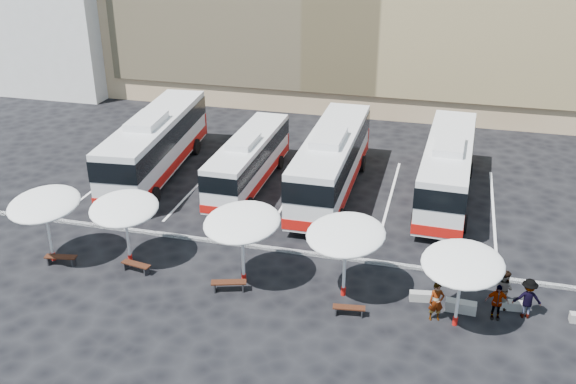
% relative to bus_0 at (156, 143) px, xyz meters
% --- Properties ---
extents(ground, '(120.00, 120.00, 0.00)m').
position_rel_bus_0_xyz_m(ground, '(9.17, -8.20, -2.17)').
color(ground, black).
rests_on(ground, ground).
extents(curb_divider, '(34.00, 0.25, 0.15)m').
position_rel_bus_0_xyz_m(curb_divider, '(9.17, -7.70, -2.10)').
color(curb_divider, black).
rests_on(curb_divider, ground).
extents(bay_lines, '(24.15, 12.00, 0.01)m').
position_rel_bus_0_xyz_m(bay_lines, '(9.17, -0.20, -2.17)').
color(bay_lines, white).
rests_on(bay_lines, ground).
extents(bus_0, '(4.02, 13.59, 4.25)m').
position_rel_bus_0_xyz_m(bus_0, '(0.00, 0.00, 0.00)').
color(bus_0, silver).
rests_on(bus_0, ground).
extents(bus_1, '(2.59, 10.84, 3.44)m').
position_rel_bus_0_xyz_m(bus_1, '(6.35, -0.20, -0.42)').
color(bus_1, silver).
rests_on(bus_1, ground).
extents(bus_2, '(3.10, 13.10, 4.16)m').
position_rel_bus_0_xyz_m(bus_2, '(11.52, 0.05, -0.05)').
color(bus_2, silver).
rests_on(bus_2, ground).
extents(bus_3, '(3.26, 12.63, 3.98)m').
position_rel_bus_0_xyz_m(bus_3, '(18.33, 0.96, -0.14)').
color(bus_3, silver).
rests_on(bus_3, ground).
extents(sunshade_0, '(3.74, 3.78, 3.65)m').
position_rel_bus_0_xyz_m(sunshade_0, '(-0.37, -11.43, 0.93)').
color(sunshade_0, silver).
rests_on(sunshade_0, ground).
extents(sunshade_1, '(4.03, 4.06, 3.49)m').
position_rel_bus_0_xyz_m(sunshade_1, '(3.44, -10.62, 0.79)').
color(sunshade_1, silver).
rests_on(sunshade_1, ground).
extents(sunshade_2, '(4.48, 4.51, 3.73)m').
position_rel_bus_0_xyz_m(sunshade_2, '(9.51, -10.93, 0.99)').
color(sunshade_2, silver).
rests_on(sunshade_2, ground).
extents(sunshade_3, '(4.50, 4.53, 3.69)m').
position_rel_bus_0_xyz_m(sunshade_3, '(14.26, -10.83, 0.96)').
color(sunshade_3, silver).
rests_on(sunshade_3, ground).
extents(sunshade_4, '(3.97, 4.01, 3.54)m').
position_rel_bus_0_xyz_m(sunshade_4, '(19.26, -11.85, 0.84)').
color(sunshade_4, silver).
rests_on(sunshade_4, ground).
extents(wood_bench_0, '(1.61, 0.67, 0.48)m').
position_rel_bus_0_xyz_m(wood_bench_0, '(0.28, -11.74, -1.80)').
color(wood_bench_0, black).
rests_on(wood_bench_0, ground).
extents(wood_bench_1, '(1.55, 0.66, 0.46)m').
position_rel_bus_0_xyz_m(wood_bench_1, '(4.18, -11.40, -1.82)').
color(wood_bench_1, black).
rests_on(wood_bench_1, ground).
extents(wood_bench_2, '(1.68, 0.89, 0.50)m').
position_rel_bus_0_xyz_m(wood_bench_2, '(9.08, -11.84, -1.79)').
color(wood_bench_2, black).
rests_on(wood_bench_2, ground).
extents(wood_bench_3, '(1.45, 0.56, 0.43)m').
position_rel_bus_0_xyz_m(wood_bench_3, '(14.77, -12.32, -1.84)').
color(wood_bench_3, black).
rests_on(wood_bench_3, ground).
extents(conc_bench_0, '(1.16, 0.54, 0.42)m').
position_rel_bus_0_xyz_m(conc_bench_0, '(17.77, -10.36, -1.96)').
color(conc_bench_0, gray).
rests_on(conc_bench_0, ground).
extents(conc_bench_1, '(1.35, 0.50, 0.50)m').
position_rel_bus_0_xyz_m(conc_bench_1, '(19.47, -10.79, -1.92)').
color(conc_bench_1, gray).
rests_on(conc_bench_1, ground).
extents(conc_bench_2, '(1.10, 0.44, 0.40)m').
position_rel_bus_0_xyz_m(conc_bench_2, '(21.69, -10.06, -1.97)').
color(conc_bench_2, gray).
rests_on(conc_bench_2, ground).
extents(passenger_0, '(0.76, 0.61, 1.81)m').
position_rel_bus_0_xyz_m(passenger_0, '(18.40, -11.66, -1.27)').
color(passenger_0, black).
rests_on(passenger_0, ground).
extents(passenger_1, '(1.12, 1.10, 1.82)m').
position_rel_bus_0_xyz_m(passenger_1, '(21.25, -9.93, -1.26)').
color(passenger_1, black).
rests_on(passenger_1, ground).
extents(passenger_2, '(1.02, 0.49, 1.68)m').
position_rel_bus_0_xyz_m(passenger_2, '(20.91, -10.93, -1.33)').
color(passenger_2, black).
rests_on(passenger_2, ground).
extents(passenger_3, '(1.27, 0.81, 1.87)m').
position_rel_bus_0_xyz_m(passenger_3, '(22.18, -10.47, -1.24)').
color(passenger_3, black).
rests_on(passenger_3, ground).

